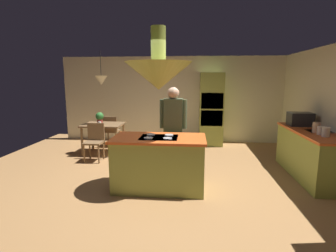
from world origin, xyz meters
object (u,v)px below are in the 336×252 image
Objects in this scene: chair_facing_island at (95,139)px; cup_on_table at (100,123)px; kitchen_island at (159,163)px; potted_plant_on_table at (100,117)px; chair_by_back_wall at (111,129)px; microwave_on_counter at (300,119)px; canister_tea at (316,127)px; person_at_island at (173,125)px; canister_sugar at (321,130)px; dining_table at (103,128)px; oven_tower at (211,109)px; canister_flour at (326,132)px.

chair_facing_island is 0.52m from cup_on_table.
kitchen_island is 5.28× the size of potted_plant_on_table.
chair_by_back_wall is 4.76m from microwave_on_counter.
chair_by_back_wall is 5.01m from canister_tea.
person_at_island reaches higher than canister_sugar.
person_at_island is 9.10× the size of canister_tea.
microwave_on_counter is at bearing -0.89° from chair_facing_island.
dining_table is 4.83m from canister_sugar.
chair_facing_island is 4.56× the size of canister_tea.
oven_tower reaches higher than microwave_on_counter.
potted_plant_on_table reaches higher than dining_table.
canister_sugar is (4.62, -1.61, 0.06)m from potted_plant_on_table.
chair_facing_island is (-1.70, 1.48, 0.04)m from kitchen_island.
canister_sugar reaches higher than dining_table.
canister_tea is at bearing -56.07° from oven_tower.
chair_facing_island is at bearing -90.00° from dining_table.
canister_tea is at bearing -15.25° from cup_on_table.
chair_by_back_wall is 5.17m from canister_flour.
chair_facing_island is at bearing 179.11° from microwave_on_counter.
kitchen_island is at bearing -47.87° from cup_on_table.
canister_tea is at bearing -17.64° from dining_table.
potted_plant_on_table reaches higher than cup_on_table.
cup_on_table is at bearing 132.13° from kitchen_island.
person_at_island is (-0.91, -2.53, -0.03)m from oven_tower.
dining_table is at bearing 160.32° from canister_sugar.
cup_on_table reaches higher than dining_table.
canister_flour is at bearing -14.56° from chair_facing_island.
canister_tea is at bearing -90.00° from microwave_on_counter.
cup_on_table is 4.59m from microwave_on_counter.
chair_facing_island is at bearing 167.59° from canister_sugar.
canister_tea reaches higher than potted_plant_on_table.
canister_flour is 1.11× the size of canister_sugar.
chair_facing_island reaches higher than dining_table.
potted_plant_on_table is 4.67m from microwave_on_counter.
potted_plant_on_table is (-1.97, 1.38, -0.07)m from person_at_island.
person_at_island is 2.65m from canister_tea.
canister_sugar is (2.65, -0.24, -0.02)m from person_at_island.
cup_on_table is at bearing 164.75° from canister_tea.
cup_on_table is 4.78m from canister_sugar.
cup_on_table is at bearing -71.94° from potted_plant_on_table.
oven_tower is 13.79× the size of canister_sugar.
dining_table is 6.60× the size of canister_sugar.
chair_by_back_wall is at bearing 82.85° from potted_plant_on_table.
canister_flour reaches higher than canister_sugar.
potted_plant_on_table is at bearing 162.75° from canister_tea.
person_at_island is 2.26m from cup_on_table.
person_at_island is 19.28× the size of cup_on_table.
dining_table is 2.15× the size of microwave_on_counter.
oven_tower is 3.05m from dining_table.
canister_tea is (2.84, 0.66, 0.55)m from kitchen_island.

